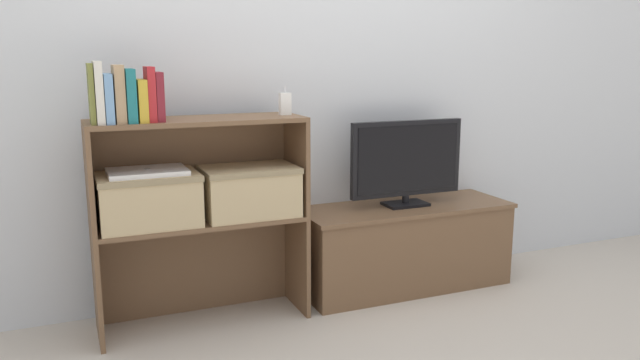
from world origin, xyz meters
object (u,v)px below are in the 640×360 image
at_px(storage_basket_left, 149,197).
at_px(storage_basket_right, 249,189).
at_px(tv_stand, 404,246).
at_px(book_mustard, 141,101).
at_px(tv, 407,161).
at_px(book_maroon, 159,97).
at_px(book_ivory, 98,93).
at_px(book_teal, 130,96).
at_px(laptop, 147,172).
at_px(baby_monitor, 285,104).
at_px(book_tan, 119,94).
at_px(book_crimson, 150,94).
at_px(book_skyblue, 108,99).
at_px(book_olive, 91,94).

height_order(storage_basket_left, storage_basket_right, same).
height_order(tv_stand, book_mustard, book_mustard).
relative_size(tv, book_maroon, 3.09).
xyz_separation_m(tv_stand, book_ivory, (-1.46, -0.09, 0.83)).
bearing_deg(storage_basket_left, book_teal, -145.30).
bearing_deg(laptop, book_maroon, -33.91).
xyz_separation_m(book_mustard, storage_basket_right, (0.45, 0.04, -0.41)).
xyz_separation_m(book_teal, storage_basket_right, (0.50, 0.04, -0.43)).
xyz_separation_m(tv, book_mustard, (-1.30, -0.09, 0.35)).
height_order(baby_monitor, storage_basket_left, baby_monitor).
distance_m(book_tan, storage_basket_right, 0.70).
bearing_deg(book_crimson, laptop, 121.70).
xyz_separation_m(book_skyblue, book_maroon, (0.20, 0.00, 0.00)).
distance_m(tv, storage_basket_left, 1.29).
bearing_deg(book_olive, book_teal, -0.00).
bearing_deg(book_crimson, baby_monitor, 5.09).
bearing_deg(book_maroon, laptop, 146.09).
bearing_deg(baby_monitor, laptop, -178.62).
xyz_separation_m(book_mustard, book_crimson, (0.04, 0.00, 0.03)).
distance_m(book_maroon, baby_monitor, 0.57).
bearing_deg(tv_stand, book_teal, -176.29).
relative_size(book_maroon, laptop, 0.62).
height_order(book_mustard, book_crimson, book_crimson).
relative_size(book_ivory, laptop, 0.76).
distance_m(book_skyblue, book_maroon, 0.20).
relative_size(book_tan, laptop, 0.71).
bearing_deg(book_olive, book_ivory, 0.00).
bearing_deg(book_ivory, storage_basket_left, 12.43).
bearing_deg(tv_stand, book_tan, -176.41).
bearing_deg(book_skyblue, tv, 3.42).
bearing_deg(book_skyblue, book_tan, -0.00).
height_order(book_ivory, laptop, book_ivory).
distance_m(book_crimson, storage_basket_left, 0.44).
bearing_deg(storage_basket_left, storage_basket_right, 0.00).
bearing_deg(storage_basket_left, book_ivory, -167.57).
relative_size(book_crimson, laptop, 0.69).
bearing_deg(tv_stand, book_skyblue, -176.51).
bearing_deg(book_mustard, book_teal, -180.00).
bearing_deg(storage_basket_left, book_tan, -158.51).
relative_size(book_skyblue, book_crimson, 0.88).
bearing_deg(book_ivory, baby_monitor, 3.83).
bearing_deg(book_crimson, book_tan, -180.00).
bearing_deg(tv, laptop, -177.91).
bearing_deg(tv_stand, book_olive, -176.66).
bearing_deg(storage_basket_right, book_maroon, -174.31).
bearing_deg(book_teal, book_maroon, 0.00).
distance_m(tv, baby_monitor, 0.73).
distance_m(book_olive, book_maroon, 0.26).
xyz_separation_m(book_crimson, book_maroon, (0.03, 0.00, -0.01)).
distance_m(book_skyblue, book_tan, 0.05).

